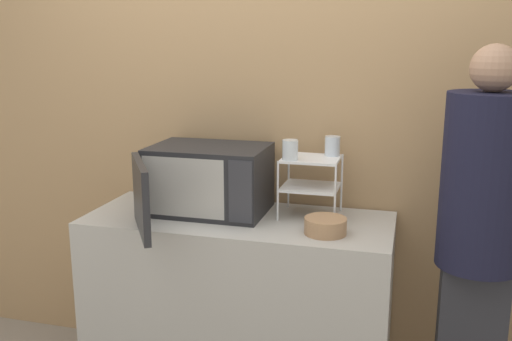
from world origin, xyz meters
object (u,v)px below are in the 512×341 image
(microwave, at_px, (206,180))
(dish_rack, at_px, (311,174))
(bowl, at_px, (325,226))
(glass_back_right, at_px, (332,146))
(person, at_px, (480,229))
(glass_front_left, at_px, (290,150))

(microwave, distance_m, dish_rack, 0.51)
(microwave, height_order, bowl, microwave)
(microwave, xyz_separation_m, glass_back_right, (0.59, 0.15, 0.17))
(glass_back_right, distance_m, bowl, 0.43)
(microwave, relative_size, person, 0.45)
(person, bearing_deg, microwave, 174.68)
(glass_front_left, height_order, bowl, glass_front_left)
(dish_rack, distance_m, glass_front_left, 0.17)
(glass_back_right, xyz_separation_m, bowl, (0.02, -0.31, -0.30))
(glass_front_left, distance_m, person, 0.88)
(glass_front_left, distance_m, glass_back_right, 0.23)
(microwave, height_order, glass_back_right, glass_back_right)
(dish_rack, height_order, glass_front_left, glass_front_left)
(glass_front_left, xyz_separation_m, glass_back_right, (0.17, 0.15, 0.00))
(bowl, height_order, person, person)
(glass_front_left, height_order, glass_back_right, same)
(dish_rack, relative_size, person, 0.17)
(glass_front_left, xyz_separation_m, bowl, (0.20, -0.16, -0.30))
(glass_back_right, relative_size, person, 0.05)
(microwave, bearing_deg, glass_back_right, 14.20)
(glass_front_left, relative_size, glass_back_right, 1.00)
(glass_front_left, relative_size, person, 0.05)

